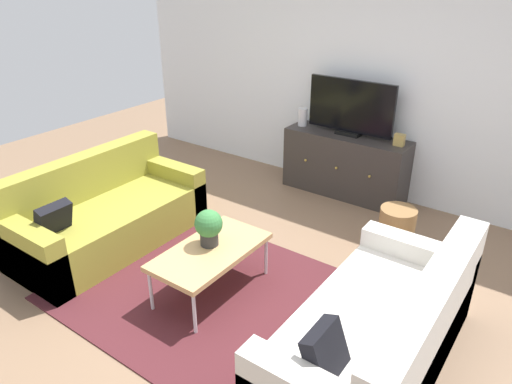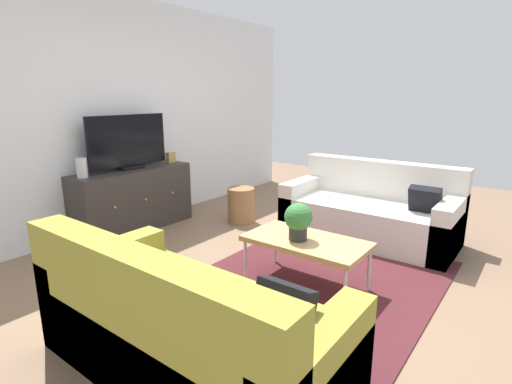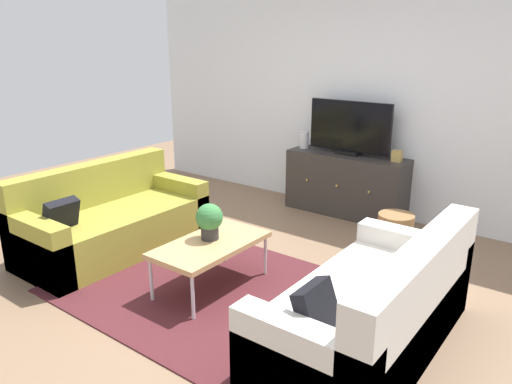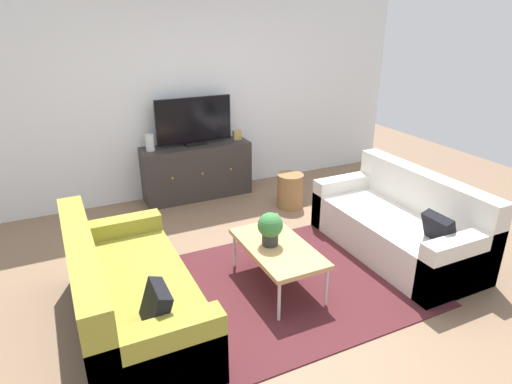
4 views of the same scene
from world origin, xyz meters
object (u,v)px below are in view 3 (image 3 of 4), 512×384
at_px(flat_screen_tv, 350,128).
at_px(glass_vase, 304,140).
at_px(couch_left_side, 109,222).
at_px(coffee_table, 211,246).
at_px(tv_console, 346,184).
at_px(mantel_clock, 397,156).
at_px(potted_plant, 209,220).
at_px(wicker_basket, 395,236).
at_px(couch_right_side, 378,314).

bearing_deg(flat_screen_tv, glass_vase, -178.10).
relative_size(couch_left_side, coffee_table, 1.83).
relative_size(couch_left_side, tv_console, 1.27).
bearing_deg(tv_console, coffee_table, -90.88).
relative_size(tv_console, mantel_clock, 11.11).
distance_m(coffee_table, potted_plant, 0.22).
height_order(couch_left_side, glass_vase, glass_vase).
height_order(glass_vase, mantel_clock, glass_vase).
relative_size(potted_plant, wicker_basket, 0.70).
distance_m(coffee_table, wicker_basket, 1.83).
relative_size(coffee_table, potted_plant, 3.23).
relative_size(mantel_clock, wicker_basket, 0.29).
xyz_separation_m(couch_right_side, tv_console, (-1.45, 2.37, 0.08)).
distance_m(potted_plant, glass_vase, 2.40).
bearing_deg(coffee_table, glass_vase, 103.36).
relative_size(couch_left_side, glass_vase, 8.77).
distance_m(tv_console, glass_vase, 0.77).
relative_size(coffee_table, mantel_clock, 7.74).
relative_size(coffee_table, flat_screen_tv, 0.99).
bearing_deg(couch_left_side, couch_right_side, 0.00).
relative_size(potted_plant, glass_vase, 1.48).
height_order(couch_right_side, wicker_basket, couch_right_side).
relative_size(flat_screen_tv, wicker_basket, 2.28).
bearing_deg(flat_screen_tv, mantel_clock, -1.90).
xyz_separation_m(couch_left_side, couch_right_side, (2.88, 0.00, 0.00)).
bearing_deg(coffee_table, wicker_basket, 56.43).
distance_m(flat_screen_tv, glass_vase, 0.64).
relative_size(couch_left_side, flat_screen_tv, 1.81).
bearing_deg(couch_right_side, flat_screen_tv, 121.27).
height_order(potted_plant, flat_screen_tv, flat_screen_tv).
distance_m(glass_vase, mantel_clock, 1.20).
xyz_separation_m(mantel_clock, wicker_basket, (0.37, -0.86, -0.58)).
bearing_deg(couch_left_side, potted_plant, 1.92).
bearing_deg(flat_screen_tv, wicker_basket, -42.24).
height_order(couch_right_side, flat_screen_tv, flat_screen_tv).
xyz_separation_m(couch_left_side, flat_screen_tv, (1.42, 2.39, 0.77)).
bearing_deg(tv_console, couch_left_side, -120.91).
height_order(couch_left_side, potted_plant, couch_left_side).
bearing_deg(couch_right_side, tv_console, 121.48).
height_order(coffee_table, tv_console, tv_console).
relative_size(tv_console, wicker_basket, 3.24).
bearing_deg(tv_console, mantel_clock, 0.00).
relative_size(couch_right_side, mantel_clock, 14.14).
relative_size(tv_console, glass_vase, 6.89).
xyz_separation_m(coffee_table, mantel_clock, (0.64, 2.38, 0.41)).
bearing_deg(wicker_basket, couch_left_side, -147.70).
xyz_separation_m(couch_right_side, coffee_table, (-1.49, -0.01, 0.11)).
relative_size(couch_right_side, tv_console, 1.27).
xyz_separation_m(coffee_table, wicker_basket, (1.01, 1.52, -0.17)).
bearing_deg(mantel_clock, glass_vase, 180.00).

